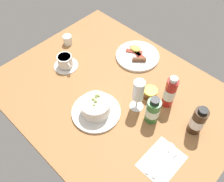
% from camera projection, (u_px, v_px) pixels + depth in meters
% --- Properties ---
extents(ground_plane, '(1.10, 0.84, 0.03)m').
position_uv_depth(ground_plane, '(115.00, 96.00, 1.15)').
color(ground_plane, '#9E6B3D').
extents(porridge_bowl, '(0.22, 0.22, 0.09)m').
position_uv_depth(porridge_bowl, '(96.00, 108.00, 1.05)').
color(porridge_bowl, silver).
rests_on(porridge_bowl, ground_plane).
extents(cutlery_setting, '(0.13, 0.17, 0.01)m').
position_uv_depth(cutlery_setting, '(163.00, 160.00, 0.94)').
color(cutlery_setting, silver).
rests_on(cutlery_setting, ground_plane).
extents(coffee_cup, '(0.13, 0.12, 0.07)m').
position_uv_depth(coffee_cup, '(65.00, 62.00, 1.22)').
color(coffee_cup, silver).
rests_on(coffee_cup, ground_plane).
extents(creamer_jug, '(0.05, 0.06, 0.06)m').
position_uv_depth(creamer_jug, '(68.00, 40.00, 1.34)').
color(creamer_jug, silver).
rests_on(creamer_jug, ground_plane).
extents(wine_glass, '(0.06, 0.06, 0.17)m').
position_uv_depth(wine_glass, '(138.00, 92.00, 1.01)').
color(wine_glass, white).
rests_on(wine_glass, ground_plane).
extents(jam_jar, '(0.06, 0.06, 0.05)m').
position_uv_depth(jam_jar, '(150.00, 93.00, 1.11)').
color(jam_jar, '#4E2C10').
rests_on(jam_jar, ground_plane).
extents(sauce_bottle_red, '(0.05, 0.05, 0.18)m').
position_uv_depth(sauce_bottle_red, '(170.00, 93.00, 1.04)').
color(sauce_bottle_red, '#B21E19').
rests_on(sauce_bottle_red, ground_plane).
extents(sauce_bottle_brown, '(0.06, 0.06, 0.15)m').
position_uv_depth(sauce_bottle_brown, '(198.00, 121.00, 0.97)').
color(sauce_bottle_brown, '#382314').
rests_on(sauce_bottle_brown, ground_plane).
extents(sauce_bottle_green, '(0.06, 0.06, 0.14)m').
position_uv_depth(sauce_bottle_green, '(153.00, 110.00, 1.00)').
color(sauce_bottle_green, '#337233').
rests_on(sauce_bottle_green, ground_plane).
extents(breakfast_plate, '(0.23, 0.23, 0.04)m').
position_uv_depth(breakfast_plate, '(137.00, 55.00, 1.28)').
color(breakfast_plate, silver).
rests_on(breakfast_plate, ground_plane).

